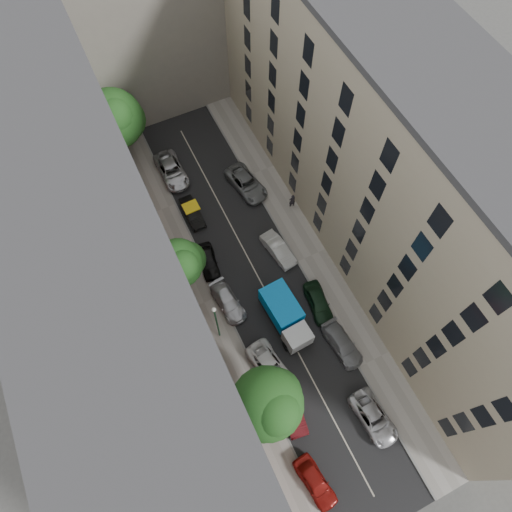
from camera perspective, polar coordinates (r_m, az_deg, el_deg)
ground at (r=42.23m, az=0.40°, el=-2.88°), size 120.00×120.00×0.00m
road_surface at (r=42.22m, az=0.40°, el=-2.87°), size 8.00×44.00×0.02m
sidewalk_left at (r=41.51m, az=-6.49°, el=-5.83°), size 3.00×44.00×0.15m
sidewalk_right at (r=43.50m, az=6.93°, el=0.05°), size 3.00×44.00×0.15m
building_left at (r=32.61m, az=-17.19°, el=-3.29°), size 8.00×44.00×20.00m
building_right at (r=37.43m, az=16.08°, el=10.22°), size 8.00×44.00×20.00m
building_endcap at (r=53.01m, az=-14.59°, el=27.48°), size 18.00×12.00×18.00m
tarp_truck at (r=39.42m, az=3.73°, el=-7.45°), size 2.61×5.95×2.69m
car_left_0 at (r=38.16m, az=7.43°, el=-26.24°), size 2.15×4.30×1.41m
car_left_1 at (r=38.38m, az=4.42°, el=-18.58°), size 2.06×4.49×1.43m
car_left_2 at (r=38.98m, az=1.74°, el=-13.62°), size 2.86×5.03×1.32m
car_left_3 at (r=40.76m, az=-3.53°, el=-5.73°), size 2.25×4.58×1.28m
car_left_4 at (r=42.49m, az=-5.98°, el=-0.65°), size 2.15×4.09×1.33m
car_left_5 at (r=45.32m, az=-7.98°, el=5.40°), size 1.46×3.92×1.28m
car_left_6 at (r=48.48m, az=-10.51°, el=10.47°), size 2.51×5.29×1.46m
car_right_0 at (r=39.38m, az=14.49°, el=-18.99°), size 2.49×4.84×1.31m
car_right_1 at (r=40.13m, az=10.75°, el=-10.80°), size 2.19×4.62×1.30m
car_right_2 at (r=40.96m, az=7.80°, el=-5.76°), size 2.25×4.38×1.42m
car_right_3 at (r=42.84m, az=2.79°, el=0.83°), size 2.12×4.38×1.38m
car_right_4 at (r=46.75m, az=-1.23°, el=9.06°), size 3.22×5.53×1.45m
tree_near at (r=33.55m, az=1.63°, el=-18.07°), size 5.48×5.23×8.14m
tree_mid at (r=37.64m, az=-9.51°, el=-1.08°), size 4.61×4.22×7.42m
tree_far at (r=47.58m, az=-17.21°, el=15.89°), size 5.97×5.79×8.35m
lamp_post at (r=36.52m, az=-5.00°, el=-7.97°), size 0.36×0.36×6.53m
pedestrian at (r=45.30m, az=4.55°, el=6.91°), size 0.70×0.50×1.79m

